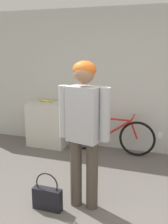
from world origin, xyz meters
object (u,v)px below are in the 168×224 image
object	(u,v)px
handbag	(47,197)
bicycle	(108,135)
person	(84,123)
banana	(46,101)

from	to	relation	value
handbag	bicycle	bearing A→B (deg)	82.46
person	handbag	world-z (taller)	person
banana	person	bearing A→B (deg)	-52.19
person	banana	world-z (taller)	person
person	handbag	bearing A→B (deg)	-139.23
person	banana	bearing A→B (deg)	140.00
banana	handbag	bearing A→B (deg)	-63.29
person	handbag	distance (m)	1.01
bicycle	handbag	xyz separation A→B (m)	(-0.26, -1.95, -0.19)
person	bicycle	bearing A→B (deg)	106.54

